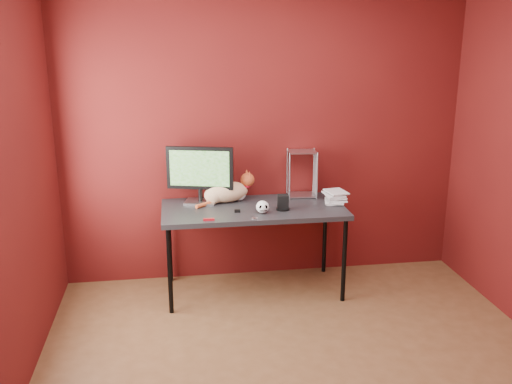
{
  "coord_description": "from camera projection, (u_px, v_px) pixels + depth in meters",
  "views": [
    {
      "loc": [
        -0.79,
        -3.06,
        2.16
      ],
      "look_at": [
        -0.16,
        1.15,
        0.94
      ],
      "focal_mm": 40.0,
      "sensor_mm": 36.0,
      "label": 1
    }
  ],
  "objects": [
    {
      "name": "room",
      "position": [
        314.0,
        160.0,
        3.22
      ],
      "size": [
        3.52,
        3.52,
        2.61
      ],
      "color": "brown",
      "rests_on": "ground"
    },
    {
      "name": "book_stack",
      "position": [
        328.0,
        141.0,
        4.69
      ],
      "size": [
        0.2,
        0.24,
        1.05
      ],
      "rotation": [
        0.0,
        0.0,
        -0.04
      ],
      "color": "beige",
      "rests_on": "desk"
    },
    {
      "name": "pocket_knife",
      "position": [
        209.0,
        219.0,
        4.36
      ],
      "size": [
        0.09,
        0.03,
        0.02
      ],
      "primitive_type": "cube",
      "rotation": [
        0.0,
        0.0,
        -0.03
      ],
      "color": "#9D0C15",
      "rests_on": "desk"
    },
    {
      "name": "wire_rack",
      "position": [
        302.0,
        173.0,
        4.95
      ],
      "size": [
        0.25,
        0.22,
        0.41
      ],
      "rotation": [
        0.0,
        0.0,
        -0.1
      ],
      "color": "#ACABB0",
      "rests_on": "desk"
    },
    {
      "name": "black_gadget",
      "position": [
        237.0,
        211.0,
        4.56
      ],
      "size": [
        0.05,
        0.03,
        0.02
      ],
      "primitive_type": "cube",
      "rotation": [
        0.0,
        0.0,
        -0.1
      ],
      "color": "black",
      "rests_on": "desk"
    },
    {
      "name": "washer",
      "position": [
        255.0,
        218.0,
        4.41
      ],
      "size": [
        0.05,
        0.05,
        0.0
      ],
      "primitive_type": "cylinder",
      "color": "#ACABB0",
      "rests_on": "desk"
    },
    {
      "name": "monitor",
      "position": [
        200.0,
        172.0,
        4.73
      ],
      "size": [
        0.55,
        0.24,
        0.48
      ],
      "rotation": [
        0.0,
        0.0,
        -0.25
      ],
      "color": "#ACABB0",
      "rests_on": "desk"
    },
    {
      "name": "desk",
      "position": [
        253.0,
        213.0,
        4.71
      ],
      "size": [
        1.5,
        0.7,
        0.75
      ],
      "color": "black",
      "rests_on": "ground"
    },
    {
      "name": "cat",
      "position": [
        227.0,
        192.0,
        4.82
      ],
      "size": [
        0.52,
        0.31,
        0.26
      ],
      "rotation": [
        0.0,
        0.0,
        0.22
      ],
      "color": "#C8742A",
      "rests_on": "desk"
    },
    {
      "name": "speaker",
      "position": [
        283.0,
        203.0,
        4.61
      ],
      "size": [
        0.11,
        0.11,
        0.12
      ],
      "rotation": [
        0.0,
        0.0,
        -0.11
      ],
      "color": "black",
      "rests_on": "desk"
    },
    {
      "name": "skull_mug",
      "position": [
        263.0,
        207.0,
        4.52
      ],
      "size": [
        0.1,
        0.1,
        0.1
      ],
      "rotation": [
        0.0,
        0.0,
        -0.02
      ],
      "color": "white",
      "rests_on": "desk"
    }
  ]
}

